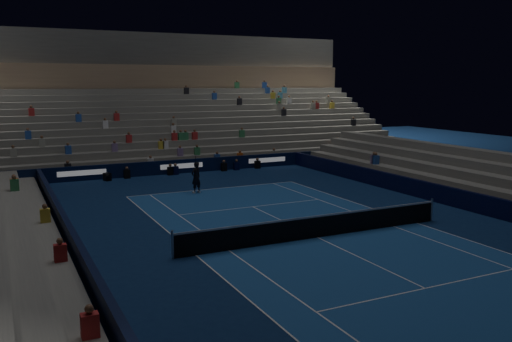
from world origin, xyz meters
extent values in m
plane|color=#0C214A|center=(0.00, 0.00, 0.00)|extent=(90.00, 90.00, 0.00)
cube|color=#19488D|center=(0.00, 0.00, 0.01)|extent=(10.97, 23.77, 0.01)
cube|color=black|center=(0.00, 18.50, 0.50)|extent=(44.00, 0.25, 1.00)
cube|color=black|center=(9.70, 0.00, 0.50)|extent=(0.25, 37.00, 1.00)
cube|color=black|center=(-9.70, 0.00, 0.50)|extent=(0.25, 37.00, 1.00)
cube|color=slate|center=(0.00, 19.50, 0.25)|extent=(44.00, 1.00, 0.50)
cube|color=slate|center=(0.00, 20.50, 0.50)|extent=(44.00, 1.00, 1.00)
cube|color=slate|center=(0.00, 21.50, 0.75)|extent=(44.00, 1.00, 1.50)
cube|color=slate|center=(0.00, 22.50, 1.00)|extent=(44.00, 1.00, 2.00)
cube|color=slate|center=(0.00, 23.50, 1.25)|extent=(44.00, 1.00, 2.50)
cube|color=slate|center=(0.00, 24.50, 1.50)|extent=(44.00, 1.00, 3.00)
cube|color=slate|center=(0.00, 25.50, 1.75)|extent=(44.00, 1.00, 3.50)
cube|color=slate|center=(0.00, 26.50, 2.00)|extent=(44.00, 1.00, 4.00)
cube|color=slate|center=(0.00, 27.50, 2.25)|extent=(44.00, 1.00, 4.50)
cube|color=slate|center=(0.00, 28.50, 2.50)|extent=(44.00, 1.00, 5.00)
cube|color=slate|center=(0.00, 29.50, 2.75)|extent=(44.00, 1.00, 5.50)
cube|color=slate|center=(0.00, 30.50, 3.00)|extent=(44.00, 1.00, 6.00)
cube|color=#846A51|center=(0.00, 31.60, 7.10)|extent=(44.00, 0.60, 2.20)
cube|color=#444442|center=(0.00, 33.00, 9.70)|extent=(44.00, 2.40, 3.00)
cube|color=slate|center=(10.50, 0.00, 0.25)|extent=(1.00, 37.00, 0.50)
cube|color=slate|center=(11.50, 0.00, 0.50)|extent=(1.00, 37.00, 1.00)
cube|color=slate|center=(-10.50, 0.00, 0.25)|extent=(1.00, 37.00, 0.50)
cube|color=slate|center=(-11.50, 0.00, 0.50)|extent=(1.00, 37.00, 1.00)
cylinder|color=#B2B2B7|center=(-6.40, 0.00, 0.55)|extent=(0.10, 0.10, 1.10)
cylinder|color=#B2B2B7|center=(6.40, 0.00, 0.55)|extent=(0.10, 0.10, 1.10)
cube|color=black|center=(0.00, 0.00, 0.45)|extent=(12.80, 0.03, 0.90)
cube|color=white|center=(0.00, 0.00, 0.94)|extent=(12.80, 0.04, 0.08)
imported|color=black|center=(-1.45, 11.20, 0.95)|extent=(0.81, 0.69, 1.89)
cube|color=black|center=(-5.46, 17.74, 0.26)|extent=(0.53, 0.59, 0.53)
cylinder|color=black|center=(-5.46, 17.32, 0.42)|extent=(0.26, 0.38, 0.16)
camera|label=1|loc=(-12.06, -18.74, 6.52)|focal=37.67mm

